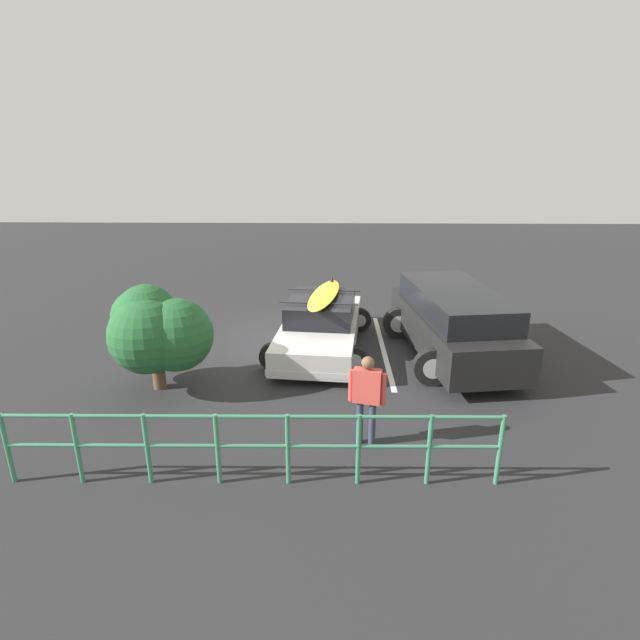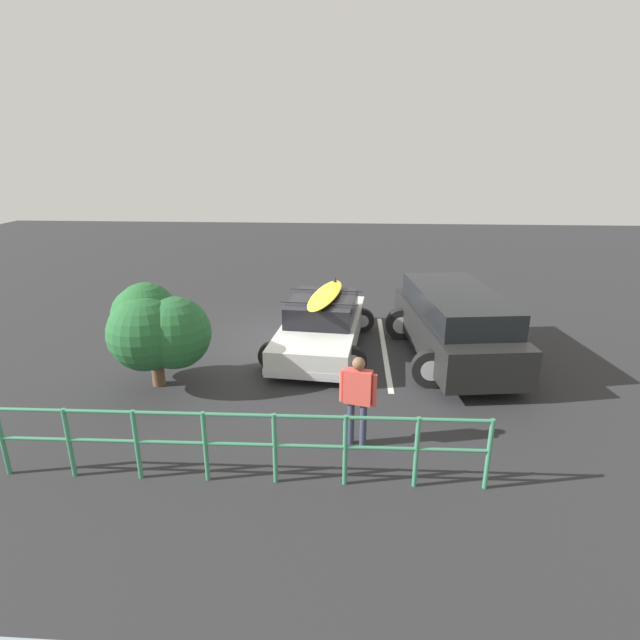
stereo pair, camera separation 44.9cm
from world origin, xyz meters
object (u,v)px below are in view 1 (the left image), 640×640
at_px(person_bystander, 367,393).
at_px(bush_near_left, 153,331).
at_px(suv_car, 453,322).
at_px(sedan_car, 321,325).

relative_size(person_bystander, bush_near_left, 0.73).
bearing_deg(person_bystander, bush_near_left, -25.29).
distance_m(suv_car, person_bystander, 4.42).
xyz_separation_m(sedan_car, suv_car, (-3.12, 0.51, 0.27)).
relative_size(sedan_car, bush_near_left, 2.11).
bearing_deg(sedan_car, suv_car, 170.72).
height_order(sedan_car, person_bystander, person_bystander).
relative_size(suv_car, bush_near_left, 2.27).
bearing_deg(bush_near_left, suv_car, -164.10).
xyz_separation_m(sedan_car, person_bystander, (-0.83, 4.29, 0.35)).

